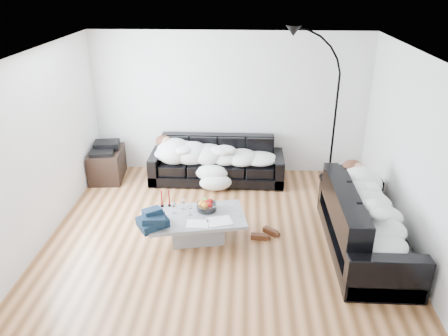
# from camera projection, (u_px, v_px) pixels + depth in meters

# --- Properties ---
(ground) EXTENTS (5.00, 5.00, 0.00)m
(ground) POSITION_uv_depth(u_px,v_px,m) (223.00, 232.00, 6.45)
(ground) COLOR brown
(ground) RESTS_ON ground
(wall_back) EXTENTS (5.00, 0.02, 2.60)m
(wall_back) POSITION_uv_depth(u_px,v_px,m) (230.00, 104.00, 7.96)
(wall_back) COLOR silver
(wall_back) RESTS_ON ground
(wall_left) EXTENTS (0.02, 4.50, 2.60)m
(wall_left) POSITION_uv_depth(u_px,v_px,m) (43.00, 147.00, 6.04)
(wall_left) COLOR silver
(wall_left) RESTS_ON ground
(wall_right) EXTENTS (0.02, 4.50, 2.60)m
(wall_right) POSITION_uv_depth(u_px,v_px,m) (410.00, 154.00, 5.79)
(wall_right) COLOR silver
(wall_right) RESTS_ON ground
(ceiling) EXTENTS (5.00, 5.00, 0.00)m
(ceiling) POSITION_uv_depth(u_px,v_px,m) (223.00, 53.00, 5.38)
(ceiling) COLOR white
(ceiling) RESTS_ON ground
(sofa_back) EXTENTS (2.39, 0.83, 0.78)m
(sofa_back) POSITION_uv_depth(u_px,v_px,m) (217.00, 161.00, 7.88)
(sofa_back) COLOR black
(sofa_back) RESTS_ON ground
(sofa_right) EXTENTS (0.95, 2.22, 0.90)m
(sofa_right) POSITION_uv_depth(u_px,v_px,m) (367.00, 221.00, 5.87)
(sofa_right) COLOR black
(sofa_right) RESTS_ON ground
(sleeper_back) EXTENTS (2.03, 0.70, 0.41)m
(sleeper_back) POSITION_uv_depth(u_px,v_px,m) (217.00, 150.00, 7.74)
(sleeper_back) COLOR white
(sleeper_back) RESTS_ON sofa_back
(sleeper_right) EXTENTS (0.80, 1.90, 0.46)m
(sleeper_right) POSITION_uv_depth(u_px,v_px,m) (369.00, 208.00, 5.78)
(sleeper_right) COLOR white
(sleeper_right) RESTS_ON sofa_right
(teal_cushion) EXTENTS (0.42, 0.38, 0.20)m
(teal_cushion) POSITION_uv_depth(u_px,v_px,m) (354.00, 181.00, 6.38)
(teal_cushion) COLOR #0A4643
(teal_cushion) RESTS_ON sofa_right
(coffee_table) EXTENTS (1.45, 1.02, 0.39)m
(coffee_table) POSITION_uv_depth(u_px,v_px,m) (197.00, 228.00, 6.20)
(coffee_table) COLOR #939699
(coffee_table) RESTS_ON ground
(fruit_bowl) EXTENTS (0.34, 0.34, 0.17)m
(fruit_bowl) POSITION_uv_depth(u_px,v_px,m) (207.00, 205.00, 6.23)
(fruit_bowl) COLOR white
(fruit_bowl) RESTS_ON coffee_table
(wine_glass_a) EXTENTS (0.09, 0.09, 0.17)m
(wine_glass_a) POSITION_uv_depth(u_px,v_px,m) (183.00, 204.00, 6.25)
(wine_glass_a) COLOR white
(wine_glass_a) RESTS_ON coffee_table
(wine_glass_b) EXTENTS (0.08, 0.08, 0.18)m
(wine_glass_b) POSITION_uv_depth(u_px,v_px,m) (173.00, 208.00, 6.15)
(wine_glass_b) COLOR white
(wine_glass_b) RESTS_ON coffee_table
(wine_glass_c) EXTENTS (0.09, 0.09, 0.17)m
(wine_glass_c) POSITION_uv_depth(u_px,v_px,m) (190.00, 210.00, 6.11)
(wine_glass_c) COLOR white
(wine_glass_c) RESTS_ON coffee_table
(candle_left) EXTENTS (0.06, 0.06, 0.26)m
(candle_left) POSITION_uv_depth(u_px,v_px,m) (162.00, 199.00, 6.30)
(candle_left) COLOR maroon
(candle_left) RESTS_ON coffee_table
(candle_right) EXTENTS (0.05, 0.05, 0.25)m
(candle_right) POSITION_uv_depth(u_px,v_px,m) (169.00, 198.00, 6.32)
(candle_right) COLOR maroon
(candle_right) RESTS_ON coffee_table
(newspaper_a) EXTENTS (0.39, 0.34, 0.01)m
(newspaper_a) POSITION_uv_depth(u_px,v_px,m) (219.00, 221.00, 5.98)
(newspaper_a) COLOR silver
(newspaper_a) RESTS_ON coffee_table
(newspaper_b) EXTENTS (0.30, 0.22, 0.01)m
(newspaper_b) POSITION_uv_depth(u_px,v_px,m) (197.00, 224.00, 5.92)
(newspaper_b) COLOR silver
(newspaper_b) RESTS_ON coffee_table
(navy_jacket) EXTENTS (0.49, 0.45, 0.20)m
(navy_jacket) POSITION_uv_depth(u_px,v_px,m) (152.00, 214.00, 5.81)
(navy_jacket) COLOR black
(navy_jacket) RESTS_ON coffee_table
(shoes) EXTENTS (0.46, 0.39, 0.09)m
(shoes) POSITION_uv_depth(u_px,v_px,m) (264.00, 234.00, 6.32)
(shoes) COLOR #472311
(shoes) RESTS_ON ground
(av_cabinet) EXTENTS (0.63, 0.85, 0.55)m
(av_cabinet) POSITION_uv_depth(u_px,v_px,m) (107.00, 164.00, 8.01)
(av_cabinet) COLOR black
(av_cabinet) RESTS_ON ground
(stereo) EXTENTS (0.49, 0.41, 0.13)m
(stereo) POSITION_uv_depth(u_px,v_px,m) (105.00, 147.00, 7.87)
(stereo) COLOR black
(stereo) RESTS_ON av_cabinet
(floor_lamp) EXTENTS (0.90, 0.45, 2.39)m
(floor_lamp) POSITION_uv_depth(u_px,v_px,m) (335.00, 117.00, 7.63)
(floor_lamp) COLOR black
(floor_lamp) RESTS_ON ground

